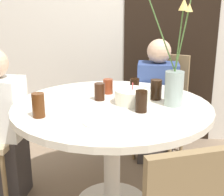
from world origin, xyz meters
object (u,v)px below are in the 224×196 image
drink_glass_2 (141,101)px  drink_glass_5 (100,92)px  drink_glass_0 (135,86)px  chair_near_front (163,99)px  drink_glass_1 (38,105)px  drink_glass_3 (156,90)px  side_plate (99,122)px  person_guest (0,131)px  flower_vase (175,75)px  person_boy (157,106)px  birthday_cake (132,96)px  drink_glass_4 (108,86)px

drink_glass_2 → drink_glass_5: bearing=144.5°
drink_glass_2 → drink_glass_0: bearing=99.2°
chair_near_front → drink_glass_1: (-0.74, -1.17, 0.29)m
drink_glass_3 → drink_glass_5: drink_glass_3 is taller
side_plate → drink_glass_3: size_ratio=1.35×
drink_glass_5 → person_guest: (-0.70, -0.04, -0.30)m
flower_vase → drink_glass_3: flower_vase is taller
drink_glass_1 → side_plate: bearing=-8.3°
drink_glass_1 → person_boy: 1.27m
birthday_cake → person_boy: (0.17, 0.70, -0.29)m
flower_vase → drink_glass_2: (-0.20, -0.15, -0.13)m
chair_near_front → drink_glass_1: chair_near_front is taller
birthday_cake → person_boy: bearing=76.3°
drink_glass_0 → side_plate: bearing=-104.2°
drink_glass_2 → person_boy: person_boy is taller
drink_glass_5 → drink_glass_4: bearing=78.6°
side_plate → birthday_cake: bearing=67.8°
drink_glass_2 → person_guest: (-0.98, 0.16, -0.30)m
drink_glass_3 → flower_vase: bearing=-47.7°
flower_vase → drink_glass_4: 0.52m
drink_glass_1 → person_guest: person_guest is taller
side_plate → drink_glass_1: size_ratio=1.30×
drink_glass_2 → person_boy: bearing=82.8°
birthday_cake → person_guest: (-0.92, 0.00, -0.29)m
birthday_cake → drink_glass_2: bearing=-68.5°
birthday_cake → chair_near_front: bearing=74.8°
side_plate → drink_glass_5: drink_glass_5 is taller
person_boy → person_guest: (-1.09, -0.70, 0.00)m
chair_near_front → drink_glass_4: 0.81m
drink_glass_4 → person_boy: person_boy is taller
drink_glass_0 → drink_glass_2: 0.39m
drink_glass_5 → side_plate: bearing=-80.7°
drink_glass_5 → drink_glass_0: bearing=40.1°
flower_vase → drink_glass_5: 0.50m
flower_vase → drink_glass_3: (-0.11, 0.12, -0.13)m
birthday_cake → drink_glass_5: bearing=168.7°
drink_glass_1 → drink_glass_5: bearing=52.1°
drink_glass_4 → person_guest: 0.82m
birthday_cake → flower_vase: size_ratio=0.30×
drink_glass_0 → drink_glass_4: (-0.19, -0.02, -0.00)m
birthday_cake → drink_glass_2: 0.17m
side_plate → drink_glass_2: size_ratio=1.40×
flower_vase → drink_glass_1: bearing=-157.9°
drink_glass_0 → drink_glass_3: drink_glass_3 is taller
birthday_cake → drink_glass_1: bearing=-147.6°
person_guest → drink_glass_3: bearing=5.9°
side_plate → flower_vase: bearing=41.3°
drink_glass_1 → drink_glass_2: bearing=16.1°
chair_near_front → flower_vase: flower_vase is taller
chair_near_front → side_plate: chair_near_front is taller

